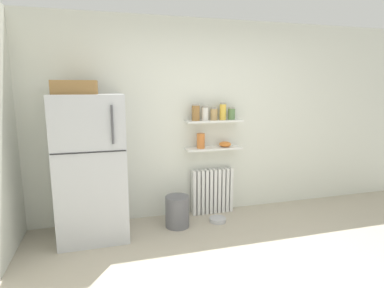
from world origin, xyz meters
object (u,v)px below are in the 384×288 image
object	(u,v)px
storage_jar_3	(223,111)
trash_bin	(177,211)
storage_jar_0	(196,112)
pet_food_bowl	(218,220)
refrigerator	(91,165)
radiator	(212,191)
storage_jar_2	(214,114)
storage_jar_4	(232,113)
storage_jar_1	(205,113)
shelf_bowl	(225,144)
vase	(201,141)

from	to	relation	value
storage_jar_3	trash_bin	world-z (taller)	storage_jar_3
storage_jar_0	pet_food_bowl	size ratio (longest dim) A/B	0.99
refrigerator	storage_jar_0	bearing A→B (deg)	10.16
refrigerator	radiator	world-z (taller)	refrigerator
radiator	storage_jar_2	distance (m)	1.07
radiator	storage_jar_4	distance (m)	1.10
storage_jar_1	shelf_bowl	distance (m)	0.52
storage_jar_4	vase	distance (m)	0.56
storage_jar_2	storage_jar_4	xyz separation A→B (m)	(0.25, 0.00, -0.00)
storage_jar_0	storage_jar_2	xyz separation A→B (m)	(0.25, -0.00, -0.02)
storage_jar_2	storage_jar_3	world-z (taller)	storage_jar_3
trash_bin	pet_food_bowl	xyz separation A→B (m)	(0.54, -0.01, -0.17)
storage_jar_4	shelf_bowl	size ratio (longest dim) A/B	1.02
storage_jar_2	trash_bin	world-z (taller)	storage_jar_2
trash_bin	vase	bearing A→B (deg)	34.95
storage_jar_1	pet_food_bowl	world-z (taller)	storage_jar_1
storage_jar_3	vase	world-z (taller)	storage_jar_3
vase	shelf_bowl	xyz separation A→B (m)	(0.35, 0.00, -0.06)
radiator	shelf_bowl	xyz separation A→B (m)	(0.17, -0.03, 0.66)
vase	storage_jar_1	bearing A→B (deg)	-0.00
storage_jar_3	storage_jar_2	bearing A→B (deg)	-180.00
radiator	storage_jar_1	bearing A→B (deg)	-166.51
storage_jar_2	trash_bin	xyz separation A→B (m)	(-0.57, -0.27, -1.19)
storage_jar_2	shelf_bowl	distance (m)	0.45
pet_food_bowl	trash_bin	bearing A→B (deg)	178.71
radiator	shelf_bowl	size ratio (longest dim) A/B	3.81
storage_jar_4	pet_food_bowl	world-z (taller)	storage_jar_4
radiator	vase	distance (m)	0.74
storage_jar_1	pet_food_bowl	distance (m)	1.40
storage_jar_2	pet_food_bowl	world-z (taller)	storage_jar_2
shelf_bowl	pet_food_bowl	xyz separation A→B (m)	(-0.20, -0.28, -0.94)
shelf_bowl	refrigerator	bearing A→B (deg)	-172.25
refrigerator	vase	bearing A→B (deg)	9.65
storage_jar_4	shelf_bowl	world-z (taller)	storage_jar_4
refrigerator	pet_food_bowl	distance (m)	1.75
storage_jar_1	trash_bin	bearing A→B (deg)	-148.51
radiator	storage_jar_0	size ratio (longest dim) A/B	2.88
storage_jar_0	storage_jar_3	bearing A→B (deg)	-0.00
storage_jar_1	trash_bin	distance (m)	1.31
radiator	storage_jar_3	distance (m)	1.11
refrigerator	vase	size ratio (longest dim) A/B	9.07
vase	pet_food_bowl	world-z (taller)	vase
shelf_bowl	trash_bin	world-z (taller)	shelf_bowl
trash_bin	pet_food_bowl	bearing A→B (deg)	-1.29
radiator	trash_bin	distance (m)	0.65
trash_bin	storage_jar_1	bearing A→B (deg)	31.49
refrigerator	storage_jar_2	distance (m)	1.67
storage_jar_1	storage_jar_2	bearing A→B (deg)	0.00
refrigerator	radiator	xyz separation A→B (m)	(1.56, 0.27, -0.55)
pet_food_bowl	shelf_bowl	bearing A→B (deg)	55.24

